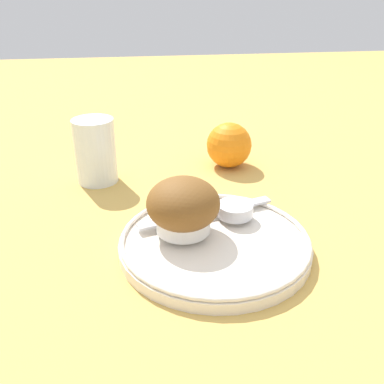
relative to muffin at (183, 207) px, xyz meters
name	(u,v)px	position (x,y,z in m)	size (l,w,h in m)	color
ground_plane	(214,249)	(0.04, -0.02, -0.05)	(3.00, 3.00, 0.00)	tan
plate	(213,243)	(0.03, -0.02, -0.04)	(0.24, 0.24, 0.02)	silver
muffin	(183,207)	(0.00, 0.00, 0.00)	(0.09, 0.09, 0.07)	silver
cream_ramekin	(235,209)	(0.07, 0.03, -0.02)	(0.05, 0.05, 0.02)	silver
berry_pair	(198,207)	(0.03, 0.04, -0.03)	(0.03, 0.01, 0.01)	#B7192D
butter_knife	(207,212)	(0.04, 0.04, -0.03)	(0.19, 0.07, 0.00)	silver
orange_fruit	(229,145)	(0.11, 0.24, -0.01)	(0.08, 0.08, 0.08)	orange
juice_glass	(95,151)	(-0.12, 0.21, 0.00)	(0.07, 0.07, 0.11)	silver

